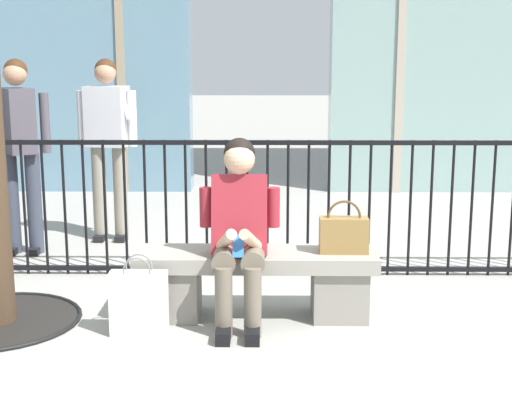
% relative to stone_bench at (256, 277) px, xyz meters
% --- Properties ---
extents(ground_plane, '(60.00, 60.00, 0.00)m').
position_rel_stone_bench_xyz_m(ground_plane, '(0.00, 0.00, -0.27)').
color(ground_plane, '#9E9B93').
extents(stone_bench, '(1.60, 0.44, 0.45)m').
position_rel_stone_bench_xyz_m(stone_bench, '(0.00, 0.00, 0.00)').
color(stone_bench, gray).
rests_on(stone_bench, ground).
extents(seated_person_with_phone, '(0.52, 0.66, 1.21)m').
position_rel_stone_bench_xyz_m(seated_person_with_phone, '(-0.10, -0.13, 0.38)').
color(seated_person_with_phone, '#6B6051').
rests_on(seated_person_with_phone, ground).
extents(handbag_on_bench, '(0.32, 0.14, 0.35)m').
position_rel_stone_bench_xyz_m(handbag_on_bench, '(0.58, -0.01, 0.30)').
color(handbag_on_bench, olive).
rests_on(handbag_on_bench, stone_bench).
extents(shopping_bag, '(0.36, 0.13, 0.51)m').
position_rel_stone_bench_xyz_m(shopping_bag, '(-0.73, -0.34, -0.06)').
color(shopping_bag, white).
rests_on(shopping_bag, ground).
extents(bystander_at_railing, '(0.55, 0.30, 1.71)m').
position_rel_stone_bench_xyz_m(bystander_at_railing, '(-1.41, 2.13, 0.73)').
color(bystander_at_railing, gray).
rests_on(bystander_at_railing, ground).
extents(bystander_further_back, '(0.55, 0.44, 1.71)m').
position_rel_stone_bench_xyz_m(bystander_further_back, '(-2.09, 1.63, 0.73)').
color(bystander_further_back, '#383D4C').
rests_on(bystander_further_back, ground).
extents(plaza_railing, '(8.89, 0.04, 1.09)m').
position_rel_stone_bench_xyz_m(plaza_railing, '(0.00, 0.97, 0.28)').
color(plaza_railing, black).
rests_on(plaza_railing, ground).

